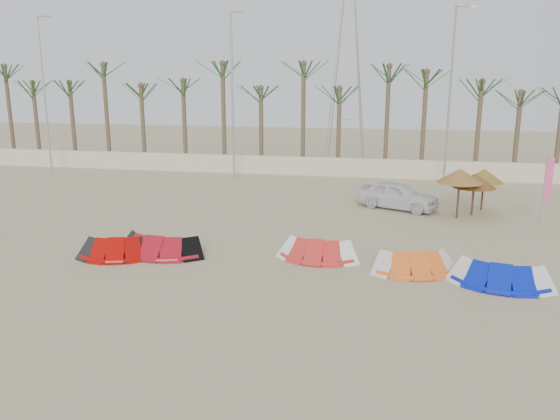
% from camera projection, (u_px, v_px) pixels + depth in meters
% --- Properties ---
extents(ground, '(120.00, 120.00, 0.00)m').
position_uv_depth(ground, '(244.00, 292.00, 17.60)').
color(ground, tan).
rests_on(ground, ground).
extents(boundary_wall, '(60.00, 0.30, 1.30)m').
position_uv_depth(boundary_wall, '(324.00, 167.00, 38.43)').
color(boundary_wall, beige).
rests_on(boundary_wall, ground).
extents(palm_line, '(52.00, 4.00, 7.70)m').
position_uv_depth(palm_line, '(337.00, 82.00, 38.37)').
color(palm_line, brown).
rests_on(palm_line, ground).
extents(lamp_a, '(1.25, 0.14, 11.00)m').
position_uv_depth(lamp_a, '(45.00, 92.00, 39.06)').
color(lamp_a, '#A5A8AD').
rests_on(lamp_a, ground).
extents(lamp_b, '(1.25, 0.14, 11.00)m').
position_uv_depth(lamp_b, '(233.00, 93.00, 36.44)').
color(lamp_b, '#A5A8AD').
rests_on(lamp_b, ground).
extents(lamp_c, '(1.25, 0.14, 11.00)m').
position_uv_depth(lamp_c, '(450.00, 94.00, 33.81)').
color(lamp_c, '#A5A8AD').
rests_on(lamp_c, ground).
extents(pylon, '(3.00, 3.00, 14.00)m').
position_uv_depth(pylon, '(344.00, 163.00, 44.12)').
color(pylon, '#A5A8AD').
rests_on(pylon, ground).
extents(kite_red_left, '(3.28, 2.19, 0.90)m').
position_uv_depth(kite_red_left, '(121.00, 246.00, 21.09)').
color(kite_red_left, '#A80603').
rests_on(kite_red_left, ground).
extents(kite_red_mid, '(3.66, 1.85, 0.90)m').
position_uv_depth(kite_red_mid, '(162.00, 242.00, 21.47)').
color(kite_red_mid, '#A40E1C').
rests_on(kite_red_mid, ground).
extents(kite_red_right, '(3.15, 1.81, 0.90)m').
position_uv_depth(kite_red_right, '(318.00, 247.00, 20.87)').
color(kite_red_right, red).
rests_on(kite_red_right, ground).
extents(kite_orange, '(3.29, 2.18, 0.90)m').
position_uv_depth(kite_orange, '(415.00, 260.00, 19.44)').
color(kite_orange, orange).
rests_on(kite_orange, ground).
extents(kite_blue, '(3.46, 2.11, 0.90)m').
position_uv_depth(kite_blue, '(499.00, 272.00, 18.24)').
color(kite_blue, '#061BBB').
rests_on(kite_blue, ground).
extents(parasol_left, '(2.21, 2.21, 2.47)m').
position_uv_depth(parasol_left, '(460.00, 176.00, 26.41)').
color(parasol_left, '#4C331E').
rests_on(parasol_left, ground).
extents(parasol_mid, '(2.15, 2.15, 2.12)m').
position_uv_depth(parasol_mid, '(474.00, 181.00, 27.09)').
color(parasol_mid, '#4C331E').
rests_on(parasol_mid, ground).
extents(parasol_right, '(1.99, 1.99, 2.18)m').
position_uv_depth(parasol_right, '(484.00, 176.00, 28.13)').
color(parasol_right, '#4C331E').
rests_on(parasol_right, ground).
extents(flag_pink, '(0.44, 0.17, 3.33)m').
position_uv_depth(flag_pink, '(548.00, 183.00, 25.38)').
color(flag_pink, '#A5A8AD').
rests_on(flag_pink, ground).
extents(car, '(4.57, 3.29, 1.45)m').
position_uv_depth(car, '(398.00, 195.00, 28.66)').
color(car, silver).
rests_on(car, ground).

